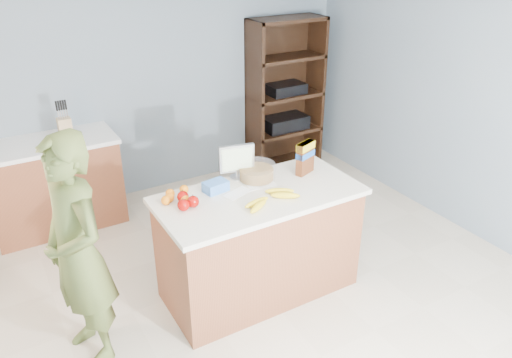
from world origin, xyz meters
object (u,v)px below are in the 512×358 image
person (78,254)px  tv (237,160)px  shelving_unit (283,97)px  counter_peninsula (259,247)px  cereal_box (305,156)px

person → tv: person is taller
shelving_unit → person: shelving_unit is taller
counter_peninsula → shelving_unit: 2.61m
person → shelving_unit: bearing=110.8°
shelving_unit → cereal_box: 2.21m
counter_peninsula → shelving_unit: (1.55, 2.05, 0.45)m
counter_peninsula → cereal_box: cereal_box is taller
counter_peninsula → cereal_box: (0.50, 0.12, 0.64)m
person → cereal_box: person is taller
person → counter_peninsula: bearing=75.2°
tv → cereal_box: bearing=-20.7°
counter_peninsula → person: size_ratio=0.95×
tv → person: bearing=-167.0°
counter_peninsula → person: bearing=179.6°
person → tv: 1.38m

